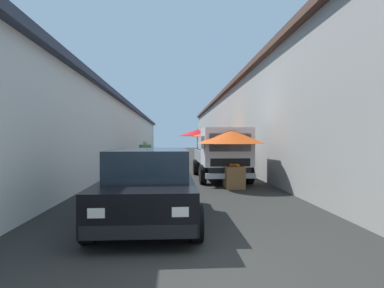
% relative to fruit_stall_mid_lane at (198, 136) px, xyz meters
% --- Properties ---
extents(ground, '(90.00, 90.00, 0.00)m').
position_rel_fruit_stall_mid_lane_xyz_m(ground, '(-4.77, 1.41, -1.92)').
color(ground, '#282826').
extents(building_left_whitewash, '(49.80, 7.50, 3.96)m').
position_rel_fruit_stall_mid_lane_xyz_m(building_left_whitewash, '(-2.52, 8.16, 0.07)').
color(building_left_whitewash, silver).
rests_on(building_left_whitewash, ground).
extents(building_right_concrete, '(49.80, 7.50, 5.06)m').
position_rel_fruit_stall_mid_lane_xyz_m(building_right_concrete, '(-2.52, -5.34, 0.63)').
color(building_right_concrete, gray).
rests_on(building_right_concrete, ground).
extents(fruit_stall_mid_lane, '(2.75, 2.75, 2.45)m').
position_rel_fruit_stall_mid_lane_xyz_m(fruit_stall_mid_lane, '(0.00, 0.00, 0.00)').
color(fruit_stall_mid_lane, '#9E9EA3').
rests_on(fruit_stall_mid_lane, ground).
extents(fruit_stall_far_right, '(2.38, 2.38, 2.08)m').
position_rel_fruit_stall_mid_lane_xyz_m(fruit_stall_far_right, '(-11.38, -0.29, -0.35)').
color(fruit_stall_far_right, '#9E9EA3').
rests_on(fruit_stall_far_right, ground).
extents(fruit_stall_near_right, '(2.64, 2.64, 2.22)m').
position_rel_fruit_stall_mid_lane_xyz_m(fruit_stall_near_right, '(-5.16, -0.51, -0.17)').
color(fruit_stall_near_right, '#9E9EA3').
rests_on(fruit_stall_near_right, ground).
extents(hatchback_car, '(3.91, 1.93, 1.45)m').
position_rel_fruit_stall_mid_lane_xyz_m(hatchback_car, '(-15.62, 2.19, -1.18)').
color(hatchback_car, black).
rests_on(hatchback_car, ground).
extents(delivery_truck, '(4.94, 2.02, 2.08)m').
position_rel_fruit_stall_mid_lane_xyz_m(delivery_truck, '(-9.99, -0.23, -0.88)').
color(delivery_truck, black).
rests_on(delivery_truck, ground).
extents(vendor_by_crates, '(0.32, 0.62, 1.60)m').
position_rel_fruit_stall_mid_lane_xyz_m(vendor_by_crates, '(-5.26, 3.26, -1.00)').
color(vendor_by_crates, '#232328').
rests_on(vendor_by_crates, ground).
extents(parked_scooter, '(1.69, 0.34, 1.14)m').
position_rel_fruit_stall_mid_lane_xyz_m(parked_scooter, '(-3.91, 3.46, -1.47)').
color(parked_scooter, black).
rests_on(parked_scooter, ground).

